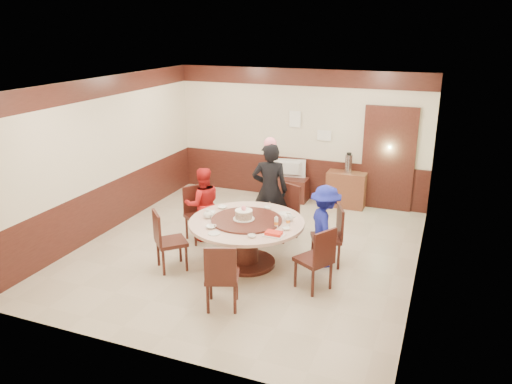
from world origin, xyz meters
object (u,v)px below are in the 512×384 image
at_px(banquet_table, 247,234).
at_px(thermos, 348,164).
at_px(person_blue, 325,226).
at_px(tv_stand, 288,189).
at_px(person_standing, 270,191).
at_px(television, 289,169).
at_px(side_cabinet, 346,189).
at_px(person_red, 203,204).
at_px(birthday_cake, 244,214).
at_px(shrimp_platter, 274,234).

xyz_separation_m(banquet_table, thermos, (0.93, 3.25, 0.41)).
xyz_separation_m(person_blue, tv_stand, (-1.49, 2.79, -0.41)).
distance_m(person_standing, television, 2.05).
height_order(person_blue, side_cabinet, person_blue).
height_order(person_blue, tv_stand, person_blue).
relative_size(person_standing, person_red, 1.32).
xyz_separation_m(banquet_table, person_red, (-1.10, 0.65, 0.13)).
bearing_deg(tv_stand, side_cabinet, 1.37).
height_order(banquet_table, birthday_cake, birthday_cake).
bearing_deg(person_blue, tv_stand, -3.50).
xyz_separation_m(shrimp_platter, thermos, (0.35, 3.65, 0.16)).
xyz_separation_m(person_red, television, (0.76, 2.57, 0.04)).
height_order(person_red, tv_stand, person_red).
relative_size(person_standing, person_blue, 1.31).
distance_m(person_standing, thermos, 2.28).
xyz_separation_m(person_blue, side_cabinet, (-0.23, 2.82, -0.29)).
relative_size(person_standing, television, 2.48).
distance_m(person_blue, television, 3.16).
relative_size(shrimp_platter, thermos, 0.79).
xyz_separation_m(person_standing, side_cabinet, (0.97, 2.05, -0.50)).
bearing_deg(person_red, thermos, -163.91).
height_order(person_standing, person_blue, person_standing).
relative_size(birthday_cake, side_cabinet, 0.42).
bearing_deg(person_standing, banquet_table, 75.53).
bearing_deg(shrimp_platter, tv_stand, 104.40).
bearing_deg(television, shrimp_platter, 96.14).
relative_size(person_red, side_cabinet, 1.65).
xyz_separation_m(banquet_table, shrimp_platter, (0.59, -0.40, 0.24)).
distance_m(person_blue, thermos, 2.84).
relative_size(person_blue, television, 1.89).
bearing_deg(banquet_table, person_blue, 20.69).
bearing_deg(person_standing, tv_stand, -98.69).
bearing_deg(side_cabinet, thermos, 0.00).
xyz_separation_m(banquet_table, television, (-0.34, 3.22, 0.17)).
xyz_separation_m(person_standing, person_blue, (1.20, -0.77, -0.21)).
xyz_separation_m(shrimp_platter, television, (-0.93, 3.62, -0.08)).
relative_size(tv_stand, television, 1.21).
relative_size(person_red, shrimp_platter, 4.41).
relative_size(banquet_table, thermos, 4.77).
relative_size(television, side_cabinet, 0.88).
xyz_separation_m(person_red, thermos, (2.04, 2.60, 0.28)).
bearing_deg(tv_stand, person_standing, -81.82).
height_order(tv_stand, side_cabinet, side_cabinet).
distance_m(person_standing, tv_stand, 2.13).
bearing_deg(side_cabinet, tv_stand, -178.63).
height_order(banquet_table, tv_stand, banquet_table).
xyz_separation_m(person_red, birthday_cake, (1.06, -0.67, 0.20)).
bearing_deg(person_red, person_standing, 171.66).
relative_size(person_blue, thermos, 3.49).
bearing_deg(person_standing, thermos, -132.48).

